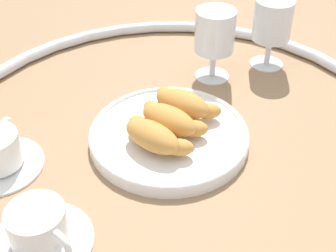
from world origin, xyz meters
The scene contains 9 objects.
ground_plane centered at (0.00, 0.00, 0.00)m, with size 2.20×2.20×0.00m, color #997551.
table_chrome_rim centered at (0.00, 0.00, 0.01)m, with size 0.81×0.81×0.02m, color silver.
pastry_plate centered at (0.00, -0.01, 0.01)m, with size 0.26×0.26×0.02m.
croissant_large centered at (0.02, -0.05, 0.04)m, with size 0.13×0.08×0.04m.
croissant_small centered at (0.00, -0.01, 0.04)m, with size 0.13×0.08×0.04m.
croissant_extra centered at (-0.02, 0.04, 0.04)m, with size 0.13×0.09×0.04m.
coffee_cup_far centered at (0.05, -0.27, 0.03)m, with size 0.14×0.14×0.06m.
juice_glass_left centered at (-0.10, 0.19, 0.09)m, with size 0.08×0.08×0.14m.
juice_glass_right centered at (-0.06, 0.30, 0.09)m, with size 0.08×0.08×0.14m.
Camera 1 is at (0.45, -0.39, 0.50)m, focal length 49.86 mm.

